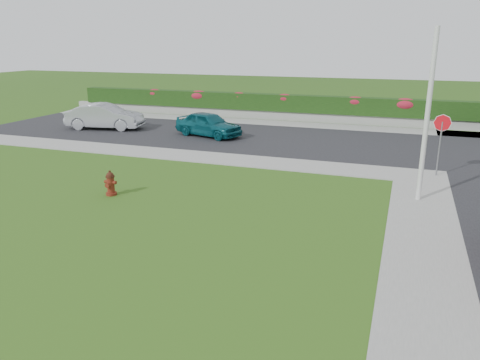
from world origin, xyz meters
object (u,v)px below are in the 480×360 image
at_px(sedan_teal, 208,124).
at_px(sedan_silver, 105,116).
at_px(utility_pole, 427,117).
at_px(fire_hydrant, 110,183).
at_px(stop_sign, 441,131).

height_order(sedan_teal, sedan_silver, sedan_silver).
bearing_deg(utility_pole, sedan_teal, 145.02).
height_order(sedan_silver, utility_pole, utility_pole).
distance_m(fire_hydrant, sedan_silver, 13.10).
bearing_deg(sedan_teal, fire_hydrant, -157.93).
relative_size(sedan_silver, utility_pole, 0.82).
bearing_deg(sedan_teal, stop_sign, -93.19).
xyz_separation_m(sedan_teal, utility_pole, (10.93, -7.64, 2.08)).
xyz_separation_m(fire_hydrant, stop_sign, (10.71, 6.31, 1.40)).
relative_size(sedan_teal, sedan_silver, 0.86).
distance_m(utility_pole, stop_sign, 3.54).
bearing_deg(fire_hydrant, stop_sign, 29.73).
height_order(fire_hydrant, sedan_silver, sedan_silver).
bearing_deg(fire_hydrant, sedan_teal, 94.12).
bearing_deg(sedan_silver, fire_hydrant, -155.16).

